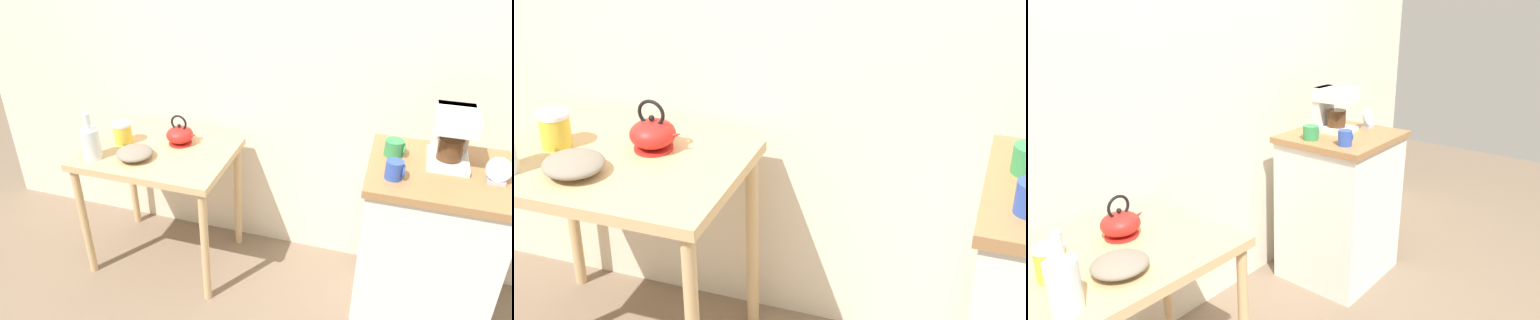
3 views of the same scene
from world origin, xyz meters
TOP-DOWN VIEW (x-y plane):
  - ground_plane at (0.00, 0.00)m, footprint 8.00×8.00m
  - back_wall at (0.10, 0.41)m, footprint 4.40×0.10m
  - wooden_table at (-0.70, 0.01)m, footprint 0.82×0.60m
  - kitchen_counter at (0.75, -0.04)m, footprint 0.64×0.57m
  - bowl_stoneware at (-0.78, -0.11)m, footprint 0.19×0.19m
  - teakettle at (-0.62, 0.12)m, footprint 0.19×0.15m
  - glass_carafe_vase at (-0.99, -0.17)m, footprint 0.10×0.10m
  - canister_enamel at (-0.93, 0.04)m, footprint 0.10×0.10m
  - coffee_maker at (0.78, 0.05)m, footprint 0.18×0.22m
  - mug_tall_green at (0.54, 0.03)m, footprint 0.10×0.09m
  - mug_blue at (0.55, -0.18)m, footprint 0.08×0.08m
  - table_clock at (0.97, -0.09)m, footprint 0.11×0.05m

SIDE VIEW (x-z plane):
  - ground_plane at x=0.00m, z-range 0.00..0.00m
  - kitchen_counter at x=0.75m, z-range 0.00..0.91m
  - wooden_table at x=-0.70m, z-range 0.27..1.01m
  - bowl_stoneware at x=-0.78m, z-range 0.75..0.81m
  - teakettle at x=-0.62m, z-range 0.71..0.89m
  - canister_enamel at x=-0.93m, z-range 0.74..0.87m
  - glass_carafe_vase at x=-0.99m, z-range 0.71..0.96m
  - mug_tall_green at x=0.54m, z-range 0.91..0.98m
  - mug_blue at x=0.55m, z-range 0.91..0.99m
  - table_clock at x=0.97m, z-range 0.90..1.02m
  - coffee_maker at x=0.78m, z-range 0.92..1.18m
  - back_wall at x=0.10m, z-range 0.00..2.80m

